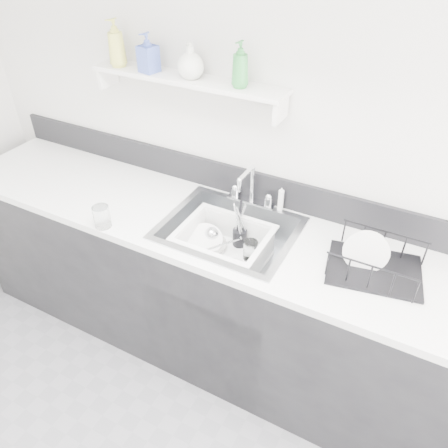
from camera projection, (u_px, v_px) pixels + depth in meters
The scene contains 19 objects.
room_shell at pixel (81, 156), 1.08m from camera, with size 3.50×3.00×2.60m.
counter_run at pixel (228, 296), 2.38m from camera, with size 3.20×0.62×0.92m.
backsplash at pixel (255, 186), 2.27m from camera, with size 3.20×0.02×0.16m, color black.
sink at pixel (229, 243), 2.16m from camera, with size 0.64×0.52×0.20m, color silver, non-canonical shape.
faucet at pixel (251, 194), 2.24m from camera, with size 0.26×0.18×0.23m.
side_sprayer at pixel (281, 199), 2.18m from camera, with size 0.03×0.03×0.14m, color white.
wall_shelf at pixel (186, 81), 2.04m from camera, with size 1.00×0.16×0.12m.
wash_tub at pixel (224, 246), 2.13m from camera, with size 0.43×0.35×0.17m, color white, non-canonical shape.
plate_stack at pixel (206, 243), 2.22m from camera, with size 0.23×0.22×0.09m.
utensil_cup at pixel (240, 236), 2.22m from camera, with size 0.07×0.07×0.25m.
ladle at pixel (221, 244), 2.19m from camera, with size 0.28×0.10×0.08m, color silver, non-canonical shape.
tumbler_in_tub at pixel (250, 250), 2.13m from camera, with size 0.07×0.07×0.10m, color white.
tumbler_counter at pixel (102, 217), 2.09m from camera, with size 0.08×0.08×0.11m, color white.
dish_rack at pixel (377, 259), 1.82m from camera, with size 0.39×0.29×0.14m, color black, non-canonical shape.
bowl_small at pixel (235, 267), 2.09m from camera, with size 0.09×0.09×0.03m, color white.
soap_bottle_a at pixel (116, 43), 2.09m from camera, with size 0.08×0.09×0.22m, color #C8C950.
soap_bottle_b at pixel (148, 53), 2.03m from camera, with size 0.08×0.08×0.18m, color #3F53A6.
soap_bottle_c at pixel (190, 61), 1.97m from camera, with size 0.12×0.12×0.16m, color silver.
soap_bottle_d at pixel (240, 65), 1.86m from camera, with size 0.07×0.08×0.19m, color #2B8136.
Camera 1 is at (0.76, -0.30, 2.19)m, focal length 35.00 mm.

